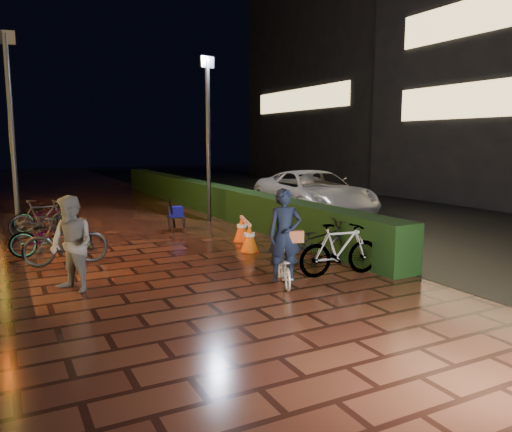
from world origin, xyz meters
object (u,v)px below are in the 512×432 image
van (313,193)px  cart_assembly (176,213)px  bystander_person (72,244)px  traffic_barrier (245,233)px  cyclist (284,250)px

van → cart_assembly: bearing=-167.5°
bystander_person → van: 9.96m
bystander_person → van: size_ratio=0.30×
traffic_barrier → bystander_person: bearing=-155.1°
bystander_person → traffic_barrier: bystander_person is taller
cyclist → traffic_barrier: bearing=75.3°
van → traffic_barrier: 5.44m
cyclist → bystander_person: bearing=158.1°
bystander_person → traffic_barrier: (4.19, 1.95, -0.49)m
van → cyclist: size_ratio=3.16×
cart_assembly → bystander_person: bearing=-125.3°
van → cyclist: 8.40m
van → traffic_barrier: (-4.23, -3.40, -0.44)m
bystander_person → cart_assembly: 5.88m
van → cart_assembly: van is taller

